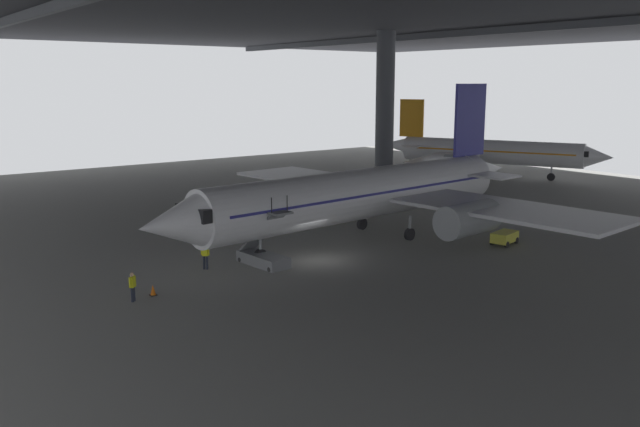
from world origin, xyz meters
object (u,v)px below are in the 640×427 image
Objects in this scene: airplane_distant at (486,152)px; baggage_tug at (505,237)px; crew_worker_by_stairs at (205,254)px; crew_worker_near_nose at (133,285)px; boarding_stairs at (264,254)px; traffic_cone_orange at (153,290)px; airplane_main at (367,193)px.

airplane_distant is 35.16m from baggage_tug.
crew_worker_near_nose is at bearing -61.76° from crew_worker_by_stairs.
boarding_stairs is 1.91× the size of baggage_tug.
boarding_stairs is 7.67× the size of traffic_cone_orange.
traffic_cone_orange is 24.97m from baggage_tug.
baggage_tug is at bearing 70.35° from crew_worker_by_stairs.
crew_worker_by_stairs is 0.06× the size of airplane_distant.
airplane_main is 7.75× the size of boarding_stairs.
airplane_main is 59.48× the size of traffic_cone_orange.
boarding_stairs is 2.90× the size of crew_worker_near_nose.
airplane_distant is (-17.34, 42.94, 2.30)m from boarding_stairs.
crew_worker_by_stairs reaches higher than baggage_tug.
baggage_tug is at bearing 81.29° from crew_worker_near_nose.
traffic_cone_orange is at bearing 104.79° from crew_worker_near_nose.
crew_worker_near_nose is 0.92× the size of crew_worker_by_stairs.
crew_worker_by_stairs is (-3.17, 5.89, 0.09)m from crew_worker_near_nose.
crew_worker_by_stairs is 21.19m from baggage_tug.
crew_worker_by_stairs is at bearing -109.65° from baggage_tug.
crew_worker_near_nose is 0.06× the size of airplane_distant.
traffic_cone_orange is at bearing -80.79° from airplane_main.
airplane_main is 20.80× the size of crew_worker_by_stairs.
baggage_tug reaches higher than traffic_cone_orange.
boarding_stairs is at bearing 68.32° from crew_worker_by_stairs.
boarding_stairs is at bearing -109.23° from baggage_tug.
airplane_distant reaches higher than boarding_stairs.
traffic_cone_orange is 0.25× the size of baggage_tug.
airplane_main reaches higher than crew_worker_by_stairs.
airplane_main is 10.27m from boarding_stairs.
boarding_stairs is 8.19m from traffic_cone_orange.
crew_worker_by_stairs is at bearing 121.38° from traffic_cone_orange.
airplane_distant is 44.41× the size of traffic_cone_orange.
airplane_main reaches higher than boarding_stairs.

